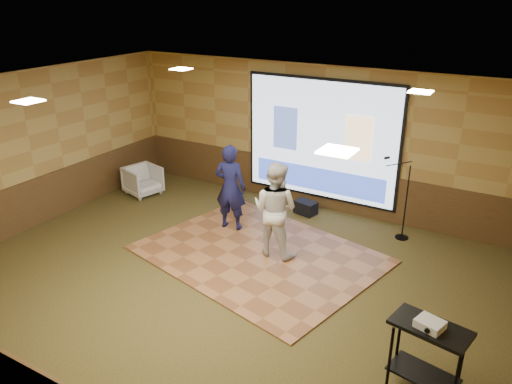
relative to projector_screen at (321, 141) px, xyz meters
The scene contains 17 objects.
ground 3.74m from the projector_screen, 90.00° to the right, with size 9.00×9.00×0.00m, color #283417.
room_shell 3.49m from the projector_screen, 90.00° to the right, with size 9.04×7.04×3.02m.
wainscot_back 1.00m from the projector_screen, 90.00° to the left, with size 9.00×0.04×0.95m, color #482B18.
wainscot_left 5.73m from the projector_screen, 142.51° to the right, with size 0.04×7.00×0.95m, color #482B18.
projector_screen is the anchor object (origin of this frame).
downlight_nw 3.12m from the projector_screen, 143.35° to the right, with size 0.32×0.32×0.02m, color #F5E4B8.
downlight_ne 3.12m from the projector_screen, 36.65° to the right, with size 0.32×0.32×0.02m, color #F5E4B8.
downlight_sw 5.61m from the projector_screen, 114.02° to the right, with size 0.32×0.32×0.02m, color #F5E4B8.
downlight_se 5.61m from the projector_screen, 65.98° to the right, with size 0.32×0.32×0.02m, color #F5E4B8.
dance_floor 2.84m from the projector_screen, 91.40° to the right, with size 3.93×3.00×0.03m, color #955E36.
player_left 2.16m from the projector_screen, 120.46° to the right, with size 0.61×0.40×1.68m, color #151744.
player_right 2.36m from the projector_screen, 85.85° to the right, with size 0.82×0.64×1.69m, color silver.
av_table 5.37m from the projector_screen, 53.28° to the right, with size 0.86×0.45×0.90m.
projector 5.35m from the projector_screen, 53.59° to the right, with size 0.29×0.24×0.10m, color silver.
mic_stand 2.20m from the projector_screen, 15.33° to the right, with size 0.61×0.25×1.56m.
banquet_chair 4.12m from the projector_screen, 160.86° to the right, with size 0.70×0.72×0.66m, color gray.
duffel_bag 1.41m from the projector_screen, 100.94° to the right, with size 0.44×0.29×0.27m, color black.
Camera 1 is at (3.76, -5.72, 4.38)m, focal length 35.00 mm.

